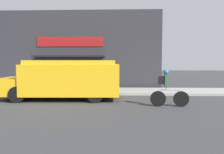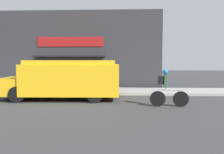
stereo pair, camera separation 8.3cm
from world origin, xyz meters
name	(u,v)px [view 2 (the right image)]	position (x,y,z in m)	size (l,w,h in m)	color
ground_plane	(51,95)	(0.00, 0.00, 0.00)	(70.00, 70.00, 0.00)	#38383A
sidewalk	(57,91)	(0.00, 1.36, 0.07)	(28.00, 2.71, 0.14)	#999993
storefront	(64,50)	(0.02, 3.08, 2.82)	(14.20, 1.07, 5.66)	#2D2D33
school_bus	(66,79)	(1.29, -1.41, 1.08)	(6.20, 2.69, 2.05)	yellow
cyclist	(167,89)	(6.21, -3.05, 0.80)	(1.70, 0.22, 1.65)	black
trash_bin	(47,83)	(-0.87, 1.82, 0.51)	(0.60, 0.60, 0.74)	#38383D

